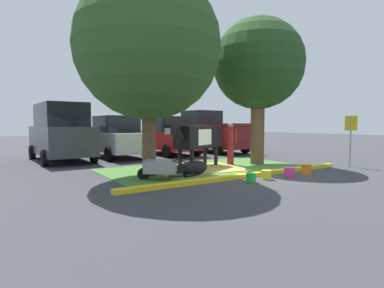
# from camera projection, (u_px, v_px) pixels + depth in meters

# --- Properties ---
(ground_plane) EXTENTS (80.00, 80.00, 0.00)m
(ground_plane) POSITION_uv_depth(u_px,v_px,m) (253.00, 174.00, 10.06)
(ground_plane) COLOR #38383D
(grass_island) EXTENTS (7.32, 4.04, 0.02)m
(grass_island) POSITION_uv_depth(u_px,v_px,m) (206.00, 168.00, 11.24)
(grass_island) COLOR #477A33
(grass_island) RESTS_ON ground
(curb_yellow) EXTENTS (8.52, 0.24, 0.12)m
(curb_yellow) POSITION_uv_depth(u_px,v_px,m) (248.00, 175.00, 9.43)
(curb_yellow) COLOR yellow
(curb_yellow) RESTS_ON ground
(hay_bedding) EXTENTS (3.53, 2.86, 0.04)m
(hay_bedding) POSITION_uv_depth(u_px,v_px,m) (197.00, 169.00, 11.04)
(hay_bedding) COLOR tan
(hay_bedding) RESTS_ON ground
(shade_tree_left) EXTENTS (4.46, 4.46, 6.21)m
(shade_tree_left) POSITION_uv_depth(u_px,v_px,m) (148.00, 47.00, 9.36)
(shade_tree_left) COLOR brown
(shade_tree_left) RESTS_ON ground
(shade_tree_right) EXTENTS (3.61, 3.61, 5.83)m
(shade_tree_right) POSITION_uv_depth(u_px,v_px,m) (258.00, 65.00, 12.21)
(shade_tree_right) COLOR brown
(shade_tree_right) RESTS_ON ground
(cow_holstein) EXTENTS (2.98, 1.66, 1.60)m
(cow_holstein) POSITION_uv_depth(u_px,v_px,m) (197.00, 137.00, 11.17)
(cow_holstein) COLOR black
(cow_holstein) RESTS_ON ground
(calf_lying) EXTENTS (1.33, 0.65, 0.48)m
(calf_lying) POSITION_uv_depth(u_px,v_px,m) (193.00, 168.00, 9.71)
(calf_lying) COLOR black
(calf_lying) RESTS_ON ground
(person_handler) EXTENTS (0.34, 0.49, 1.68)m
(person_handler) POSITION_uv_depth(u_px,v_px,m) (231.00, 142.00, 12.17)
(person_handler) COLOR maroon
(person_handler) RESTS_ON ground
(wheelbarrow) EXTENTS (1.43, 1.27, 0.63)m
(wheelbarrow) POSITION_uv_depth(u_px,v_px,m) (160.00, 167.00, 8.91)
(wheelbarrow) COLOR gray
(wheelbarrow) RESTS_ON ground
(parking_sign) EXTENTS (0.13, 0.44, 1.94)m
(parking_sign) POSITION_uv_depth(u_px,v_px,m) (351.00, 131.00, 11.61)
(parking_sign) COLOR #99999E
(parking_sign) RESTS_ON ground
(bucket_green) EXTENTS (0.29, 0.29, 0.27)m
(bucket_green) POSITION_uv_depth(u_px,v_px,m) (251.00, 177.00, 8.62)
(bucket_green) COLOR green
(bucket_green) RESTS_ON ground
(bucket_yellow) EXTENTS (0.30, 0.30, 0.28)m
(bucket_yellow) POSITION_uv_depth(u_px,v_px,m) (267.00, 175.00, 9.04)
(bucket_yellow) COLOR yellow
(bucket_yellow) RESTS_ON ground
(bucket_pink) EXTENTS (0.34, 0.34, 0.29)m
(bucket_pink) POSITION_uv_depth(u_px,v_px,m) (289.00, 172.00, 9.50)
(bucket_pink) COLOR #EA3893
(bucket_pink) RESTS_ON ground
(bucket_orange) EXTENTS (0.33, 0.33, 0.33)m
(bucket_orange) POSITION_uv_depth(u_px,v_px,m) (306.00, 169.00, 9.95)
(bucket_orange) COLOR orange
(bucket_orange) RESTS_ON ground
(suv_dark_grey) EXTENTS (2.26, 4.67, 2.52)m
(suv_dark_grey) POSITION_uv_depth(u_px,v_px,m) (61.00, 132.00, 13.52)
(suv_dark_grey) COLOR #3D3D42
(suv_dark_grey) RESTS_ON ground
(sedan_silver) EXTENTS (2.16, 4.47, 2.02)m
(sedan_silver) POSITION_uv_depth(u_px,v_px,m) (116.00, 137.00, 14.96)
(sedan_silver) COLOR silver
(sedan_silver) RESTS_ON ground
(sedan_red) EXTENTS (2.16, 4.47, 2.02)m
(sedan_red) POSITION_uv_depth(u_px,v_px,m) (168.00, 136.00, 16.38)
(sedan_red) COLOR red
(sedan_red) RESTS_ON ground
(pickup_truck_maroon) EXTENTS (2.38, 5.48, 2.42)m
(pickup_truck_maroon) POSITION_uv_depth(u_px,v_px,m) (210.00, 133.00, 17.99)
(pickup_truck_maroon) COLOR maroon
(pickup_truck_maroon) RESTS_ON ground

